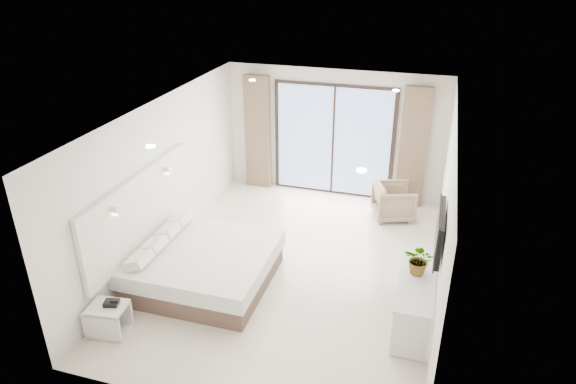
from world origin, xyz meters
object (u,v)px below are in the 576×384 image
nightstand (109,319)px  armchair (394,200)px  bed (203,266)px  console_desk (416,291)px

nightstand → armchair: bearing=47.1°
bed → nightstand: (-0.73, -1.48, -0.08)m
armchair → bed: bearing=119.6°
bed → armchair: 4.09m
console_desk → armchair: 3.24m
nightstand → console_desk: size_ratio=0.34×
console_desk → armchair: size_ratio=2.11×
nightstand → console_desk: 4.27m
bed → armchair: bearing=49.2°
console_desk → bed: bearing=178.7°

